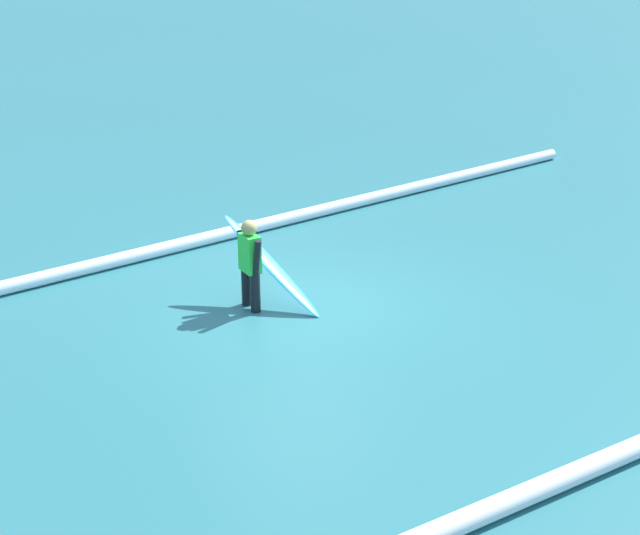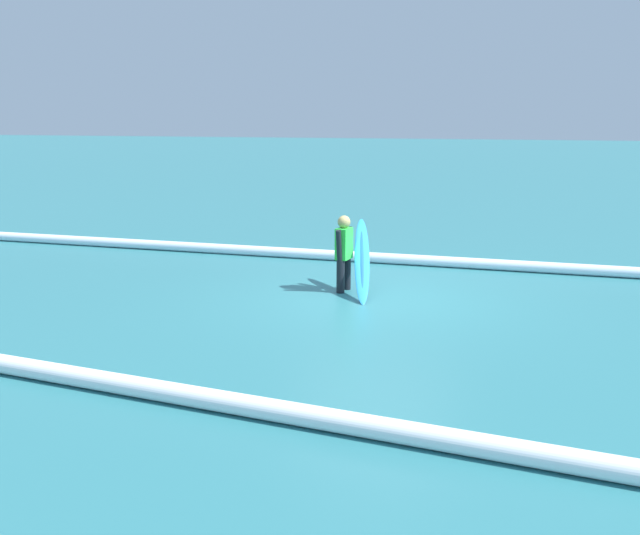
# 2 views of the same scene
# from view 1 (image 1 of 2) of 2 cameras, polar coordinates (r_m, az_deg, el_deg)

# --- Properties ---
(ground_plane) EXTENTS (182.94, 182.94, 0.00)m
(ground_plane) POSITION_cam_1_polar(r_m,az_deg,el_deg) (13.61, -1.04, -2.18)
(ground_plane) COLOR #2B7179
(surfer) EXTENTS (0.23, 0.63, 1.31)m
(surfer) POSITION_cam_1_polar(r_m,az_deg,el_deg) (13.22, -4.22, 0.43)
(surfer) COLOR black
(surfer) RESTS_ON ground_plane
(surfboard) EXTENTS (0.75, 1.72, 1.20)m
(surfboard) POSITION_cam_1_polar(r_m,az_deg,el_deg) (13.41, -2.93, 0.12)
(surfboard) COLOR #268CE5
(surfboard) RESTS_ON ground_plane
(wave_crest_foreground) EXTENTS (21.27, 0.66, 0.22)m
(wave_crest_foreground) POSITION_cam_1_polar(r_m,az_deg,el_deg) (15.19, -12.46, 0.34)
(wave_crest_foreground) COLOR white
(wave_crest_foreground) RESTS_ON ground_plane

